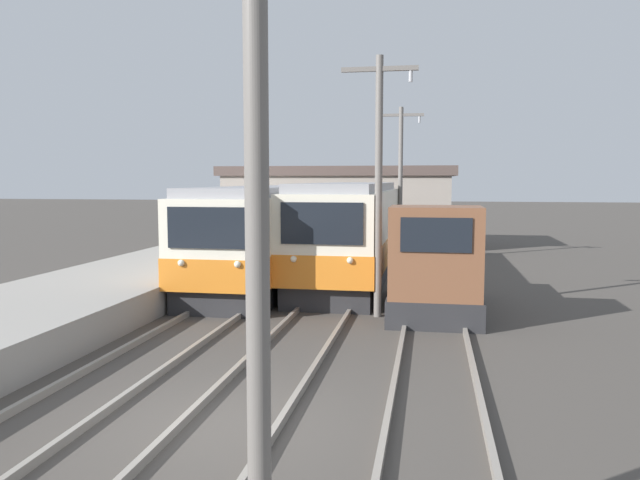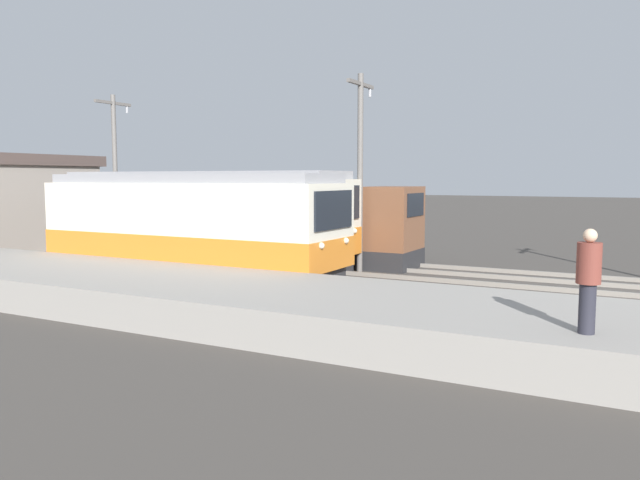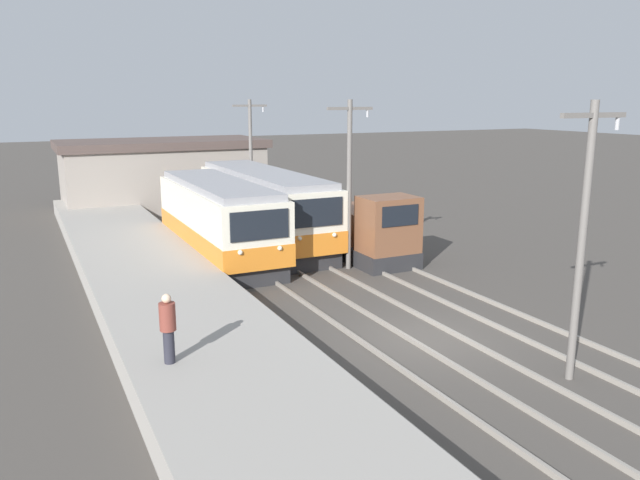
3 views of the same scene
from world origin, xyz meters
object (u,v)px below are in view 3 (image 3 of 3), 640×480
commuter_train_left (219,223)px  person_on_platform (168,326)px  commuter_train_center (264,210)px  catenary_mast_near (583,233)px  shunting_locomotive (369,233)px  catenary_mast_far (251,156)px  catenary_mast_mid (349,179)px

commuter_train_left → person_on_platform: commuter_train_left is taller
commuter_train_center → commuter_train_left: bearing=-146.8°
catenary_mast_near → person_on_platform: size_ratio=4.06×
shunting_locomotive → person_on_platform: shunting_locomotive is taller
commuter_train_left → catenary_mast_far: (4.31, 7.71, 2.15)m
catenary_mast_near → catenary_mast_mid: (0.00, 11.65, 0.00)m
catenary_mast_near → catenary_mast_mid: same height
commuter_train_left → catenary_mast_mid: (4.31, -3.94, 2.15)m
catenary_mast_near → catenary_mast_far: same height
catenary_mast_mid → person_on_platform: bearing=-138.5°
catenary_mast_near → commuter_train_left: bearing=105.4°
commuter_train_left → catenary_mast_mid: catenary_mast_mid is taller
shunting_locomotive → catenary_mast_near: size_ratio=0.79×
catenary_mast_far → person_on_platform: 21.93m
catenary_mast_mid → person_on_platform: catenary_mast_mid is taller
commuter_train_center → person_on_platform: commuter_train_center is taller
commuter_train_left → shunting_locomotive: size_ratio=1.91×
catenary_mast_mid → catenary_mast_far: same height
commuter_train_left → catenary_mast_mid: size_ratio=1.50×
catenary_mast_far → catenary_mast_mid: bearing=-90.0°
shunting_locomotive → catenary_mast_near: bearing=-96.8°
catenary_mast_far → person_on_platform: bearing=-115.0°
catenary_mast_mid → person_on_platform: size_ratio=4.06×
commuter_train_left → person_on_platform: bearing=-112.1°
commuter_train_center → catenary_mast_mid: (1.51, -5.78, 2.10)m
catenary_mast_mid → catenary_mast_near: bearing=-90.0°
commuter_train_left → catenary_mast_far: size_ratio=1.50×
catenary_mast_mid → catenary_mast_far: (0.00, 11.65, 0.00)m
catenary_mast_near → shunting_locomotive: bearing=83.2°
commuter_train_center → catenary_mast_far: size_ratio=1.73×
catenary_mast_near → catenary_mast_far: (0.00, 23.30, 0.00)m
commuter_train_left → person_on_platform: size_ratio=6.08×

